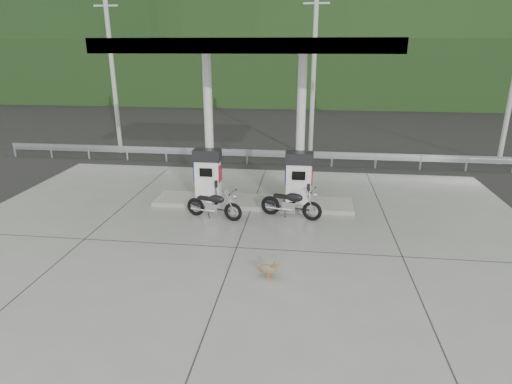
# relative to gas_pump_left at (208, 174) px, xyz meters

# --- Properties ---
(ground) EXTENTS (160.00, 160.00, 0.00)m
(ground) POSITION_rel_gas_pump_left_xyz_m (1.60, -2.50, -1.07)
(ground) COLOR black
(ground) RESTS_ON ground
(forecourt_apron) EXTENTS (18.00, 14.00, 0.02)m
(forecourt_apron) POSITION_rel_gas_pump_left_xyz_m (1.60, -2.50, -1.06)
(forecourt_apron) COLOR slate
(forecourt_apron) RESTS_ON ground
(pump_island) EXTENTS (7.00, 1.40, 0.15)m
(pump_island) POSITION_rel_gas_pump_left_xyz_m (1.60, 0.00, -0.98)
(pump_island) COLOR gray
(pump_island) RESTS_ON forecourt_apron
(gas_pump_left) EXTENTS (0.95, 0.55, 1.80)m
(gas_pump_left) POSITION_rel_gas_pump_left_xyz_m (0.00, 0.00, 0.00)
(gas_pump_left) COLOR white
(gas_pump_left) RESTS_ON pump_island
(gas_pump_right) EXTENTS (0.95, 0.55, 1.80)m
(gas_pump_right) POSITION_rel_gas_pump_left_xyz_m (3.20, 0.00, 0.00)
(gas_pump_right) COLOR white
(gas_pump_right) RESTS_ON pump_island
(canopy_column_left) EXTENTS (0.30, 0.30, 5.00)m
(canopy_column_left) POSITION_rel_gas_pump_left_xyz_m (0.00, 0.40, 1.60)
(canopy_column_left) COLOR white
(canopy_column_left) RESTS_ON pump_island
(canopy_column_right) EXTENTS (0.30, 0.30, 5.00)m
(canopy_column_right) POSITION_rel_gas_pump_left_xyz_m (3.20, 0.40, 1.60)
(canopy_column_right) COLOR white
(canopy_column_right) RESTS_ON pump_island
(canopy_roof) EXTENTS (8.50, 5.00, 0.40)m
(canopy_roof) POSITION_rel_gas_pump_left_xyz_m (1.60, 0.00, 4.30)
(canopy_roof) COLOR silver
(canopy_roof) RESTS_ON canopy_column_left
(guardrail) EXTENTS (26.00, 0.16, 1.42)m
(guardrail) POSITION_rel_gas_pump_left_xyz_m (1.60, 5.50, -0.36)
(guardrail) COLOR #9B9DA2
(guardrail) RESTS_ON ground
(road) EXTENTS (60.00, 7.00, 0.01)m
(road) POSITION_rel_gas_pump_left_xyz_m (1.60, 9.00, -1.07)
(road) COLOR black
(road) RESTS_ON ground
(utility_pole_a) EXTENTS (0.22, 0.22, 8.00)m
(utility_pole_a) POSITION_rel_gas_pump_left_xyz_m (-6.40, 7.00, 2.93)
(utility_pole_a) COLOR #9A9B95
(utility_pole_a) RESTS_ON ground
(utility_pole_b) EXTENTS (0.22, 0.22, 8.00)m
(utility_pole_b) POSITION_rel_gas_pump_left_xyz_m (3.60, 7.00, 2.93)
(utility_pole_b) COLOR #9A9B95
(utility_pole_b) RESTS_ON ground
(tree_band) EXTENTS (80.00, 6.00, 6.00)m
(tree_band) POSITION_rel_gas_pump_left_xyz_m (1.60, 27.50, 1.93)
(tree_band) COLOR black
(tree_band) RESTS_ON ground
(forested_hills) EXTENTS (100.00, 40.00, 140.00)m
(forested_hills) POSITION_rel_gas_pump_left_xyz_m (1.60, 57.50, -1.07)
(forested_hills) COLOR black
(forested_hills) RESTS_ON ground
(motorcycle_left) EXTENTS (1.91, 0.99, 0.87)m
(motorcycle_left) POSITION_rel_gas_pump_left_xyz_m (0.51, -1.42, -0.62)
(motorcycle_left) COLOR black
(motorcycle_left) RESTS_ON forecourt_apron
(motorcycle_right) EXTENTS (2.03, 1.08, 0.92)m
(motorcycle_right) POSITION_rel_gas_pump_left_xyz_m (3.00, -1.06, -0.59)
(motorcycle_right) COLOR black
(motorcycle_right) RESTS_ON forecourt_apron
(duck) EXTENTS (0.59, 0.31, 0.41)m
(duck) POSITION_rel_gas_pump_left_xyz_m (2.62, -5.00, -0.85)
(duck) COLOR brown
(duck) RESTS_ON forecourt_apron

